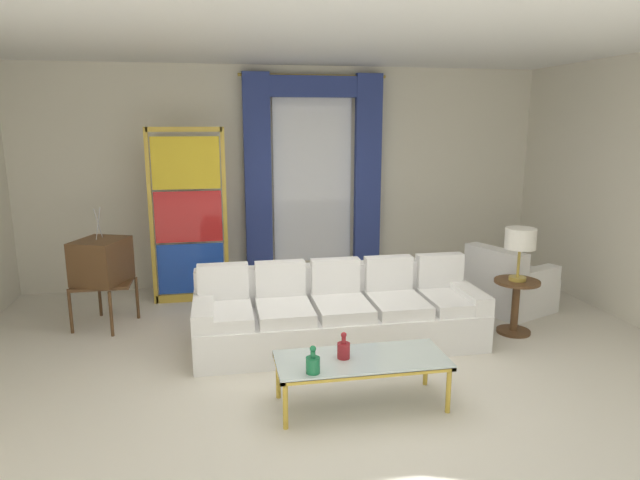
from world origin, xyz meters
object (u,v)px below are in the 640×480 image
object	(u,v)px
peacock_figurine	(224,292)
couch_white_long	(338,315)
vintage_tv	(101,263)
stained_glass_divider	(189,220)
coffee_table	(361,362)
bottle_crystal_tall	(344,349)
armchair_white	(508,287)
table_lamp_brass	(520,241)
round_side_table	(516,302)
bottle_blue_decanter	(313,364)

from	to	relation	value
peacock_figurine	couch_white_long	bearing A→B (deg)	-48.43
vintage_tv	stained_glass_divider	bearing A→B (deg)	37.18
vintage_tv	stained_glass_divider	world-z (taller)	stained_glass_divider
coffee_table	bottle_crystal_tall	bearing A→B (deg)	170.97
stained_glass_divider	armchair_white	bearing A→B (deg)	-15.40
vintage_tv	armchair_white	distance (m)	4.76
couch_white_long	bottle_crystal_tall	xyz separation A→B (m)	(-0.24, -1.27, 0.18)
table_lamp_brass	coffee_table	bearing A→B (deg)	-149.27
bottle_crystal_tall	table_lamp_brass	distance (m)	2.55
couch_white_long	stained_glass_divider	distance (m)	2.40
peacock_figurine	round_side_table	bearing A→B (deg)	-23.96
bottle_crystal_tall	coffee_table	bearing A→B (deg)	-9.03
couch_white_long	round_side_table	distance (m)	1.95
couch_white_long	bottle_blue_decanter	xyz separation A→B (m)	(-0.53, -1.48, 0.18)
bottle_blue_decanter	stained_glass_divider	distance (m)	3.37
bottle_blue_decanter	armchair_white	size ratio (longest dim) A/B	0.21
coffee_table	stained_glass_divider	xyz separation A→B (m)	(-1.45, 2.97, 0.68)
bottle_blue_decanter	table_lamp_brass	distance (m)	2.90
bottle_blue_decanter	armchair_white	world-z (taller)	armchair_white
vintage_tv	round_side_table	xyz separation A→B (m)	(4.42, -1.05, -0.37)
bottle_crystal_tall	round_side_table	world-z (taller)	bottle_crystal_tall
couch_white_long	stained_glass_divider	size ratio (longest dim) A/B	1.33
stained_glass_divider	table_lamp_brass	world-z (taller)	stained_glass_divider
coffee_table	bottle_blue_decanter	bearing A→B (deg)	-155.84
coffee_table	stained_glass_divider	bearing A→B (deg)	116.05
table_lamp_brass	bottle_blue_decanter	bearing A→B (deg)	-150.35
bottle_blue_decanter	bottle_crystal_tall	distance (m)	0.36
coffee_table	stained_glass_divider	size ratio (longest dim) A/B	0.62
vintage_tv	stained_glass_divider	distance (m)	1.21
couch_white_long	bottle_blue_decanter	size ratio (longest dim) A/B	13.40
couch_white_long	table_lamp_brass	size ratio (longest dim) A/B	5.12
vintage_tv	table_lamp_brass	world-z (taller)	vintage_tv
bottle_crystal_tall	stained_glass_divider	bearing A→B (deg)	113.94
bottle_crystal_tall	peacock_figurine	size ratio (longest dim) A/B	0.37
vintage_tv	peacock_figurine	size ratio (longest dim) A/B	2.24
bottle_blue_decanter	table_lamp_brass	size ratio (longest dim) A/B	0.38
coffee_table	vintage_tv	world-z (taller)	vintage_tv
stained_glass_divider	round_side_table	xyz separation A→B (m)	(3.49, -1.75, -0.70)
coffee_table	table_lamp_brass	world-z (taller)	table_lamp_brass
armchair_white	table_lamp_brass	distance (m)	1.07
coffee_table	table_lamp_brass	bearing A→B (deg)	30.73
armchair_white	bottle_blue_decanter	bearing A→B (deg)	-142.70
bottle_crystal_tall	peacock_figurine	bearing A→B (deg)	109.55
couch_white_long	vintage_tv	size ratio (longest dim) A/B	2.17
coffee_table	bottle_crystal_tall	world-z (taller)	bottle_crystal_tall
armchair_white	peacock_figurine	size ratio (longest dim) A/B	1.76
bottle_crystal_tall	vintage_tv	distance (m)	3.18
bottle_blue_decanter	table_lamp_brass	xyz separation A→B (m)	(2.47, 1.41, 0.54)
round_side_table	bottle_blue_decanter	bearing A→B (deg)	-150.35
stained_glass_divider	peacock_figurine	bearing A→B (deg)	-43.63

